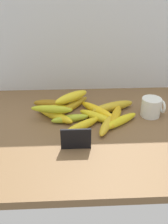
{
  "coord_description": "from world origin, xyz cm",
  "views": [
    {
      "loc": [
        -11.71,
        -88.43,
        60.92
      ],
      "look_at": [
        -7.22,
        3.92,
        8.0
      ],
      "focal_mm": 40.67,
      "sensor_mm": 36.0,
      "label": 1
    }
  ],
  "objects_px": {
    "banana_13": "(71,97)",
    "banana_10": "(120,121)",
    "banana_1": "(53,104)",
    "chalkboard_sign": "(76,140)",
    "banana_7": "(74,105)",
    "banana_2": "(115,116)",
    "banana_9": "(96,117)",
    "banana_11": "(106,125)",
    "banana_0": "(55,115)",
    "banana_5": "(82,126)",
    "banana_6": "(98,111)",
    "banana_4": "(70,119)",
    "coffee_mug": "(151,107)",
    "banana_3": "(113,107)",
    "banana_12": "(52,109)",
    "banana_8": "(55,109)"
  },
  "relations": [
    {
      "from": "banana_13",
      "to": "banana_10",
      "type": "bearing_deg",
      "value": -37.22
    },
    {
      "from": "banana_1",
      "to": "banana_13",
      "type": "bearing_deg",
      "value": -3.56
    },
    {
      "from": "chalkboard_sign",
      "to": "banana_7",
      "type": "xyz_separation_m",
      "value": [
        -0.0,
        0.3,
        -0.02
      ]
    },
    {
      "from": "banana_2",
      "to": "banana_7",
      "type": "xyz_separation_m",
      "value": [
        -0.18,
        0.11,
        -0.0
      ]
    },
    {
      "from": "banana_9",
      "to": "banana_13",
      "type": "xyz_separation_m",
      "value": [
        -0.11,
        0.11,
        0.04
      ]
    },
    {
      "from": "banana_10",
      "to": "chalkboard_sign",
      "type": "bearing_deg",
      "value": -141.13
    },
    {
      "from": "banana_11",
      "to": "banana_13",
      "type": "bearing_deg",
      "value": 127.15
    },
    {
      "from": "banana_0",
      "to": "banana_5",
      "type": "height_order",
      "value": "banana_0"
    },
    {
      "from": "banana_5",
      "to": "banana_13",
      "type": "distance_m",
      "value": 0.19
    },
    {
      "from": "banana_6",
      "to": "banana_13",
      "type": "relative_size",
      "value": 1.15
    },
    {
      "from": "chalkboard_sign",
      "to": "banana_9",
      "type": "xyz_separation_m",
      "value": [
        0.09,
        0.19,
        -0.02
      ]
    },
    {
      "from": "banana_2",
      "to": "banana_5",
      "type": "distance_m",
      "value": 0.16
    },
    {
      "from": "chalkboard_sign",
      "to": "banana_4",
      "type": "height_order",
      "value": "chalkboard_sign"
    },
    {
      "from": "banana_1",
      "to": "banana_4",
      "type": "relative_size",
      "value": 1.14
    },
    {
      "from": "banana_6",
      "to": "banana_1",
      "type": "bearing_deg",
      "value": 161.73
    },
    {
      "from": "chalkboard_sign",
      "to": "banana_4",
      "type": "xyz_separation_m",
      "value": [
        -0.02,
        0.18,
        -0.02
      ]
    },
    {
      "from": "chalkboard_sign",
      "to": "banana_5",
      "type": "height_order",
      "value": "chalkboard_sign"
    },
    {
      "from": "banana_4",
      "to": "banana_7",
      "type": "relative_size",
      "value": 0.8
    },
    {
      "from": "banana_2",
      "to": "banana_13",
      "type": "xyz_separation_m",
      "value": [
        -0.19,
        0.12,
        0.04
      ]
    },
    {
      "from": "coffee_mug",
      "to": "banana_9",
      "type": "height_order",
      "value": "coffee_mug"
    },
    {
      "from": "coffee_mug",
      "to": "chalkboard_sign",
      "type": "bearing_deg",
      "value": -146.76
    },
    {
      "from": "banana_3",
      "to": "banana_12",
      "type": "relative_size",
      "value": 1.17
    },
    {
      "from": "coffee_mug",
      "to": "banana_0",
      "type": "relative_size",
      "value": 0.53
    },
    {
      "from": "coffee_mug",
      "to": "banana_13",
      "type": "bearing_deg",
      "value": 166.56
    },
    {
      "from": "banana_13",
      "to": "banana_5",
      "type": "bearing_deg",
      "value": -77.65
    },
    {
      "from": "chalkboard_sign",
      "to": "banana_2",
      "type": "xyz_separation_m",
      "value": [
        0.17,
        0.19,
        -0.02
      ]
    },
    {
      "from": "banana_8",
      "to": "banana_10",
      "type": "xyz_separation_m",
      "value": [
        0.28,
        -0.11,
        -0.0
      ]
    },
    {
      "from": "coffee_mug",
      "to": "banana_9",
      "type": "xyz_separation_m",
      "value": [
        -0.25,
        -0.03,
        -0.02
      ]
    },
    {
      "from": "banana_11",
      "to": "banana_13",
      "type": "height_order",
      "value": "banana_13"
    },
    {
      "from": "banana_11",
      "to": "banana_6",
      "type": "bearing_deg",
      "value": 100.46
    },
    {
      "from": "banana_0",
      "to": "banana_2",
      "type": "height_order",
      "value": "same"
    },
    {
      "from": "banana_8",
      "to": "banana_10",
      "type": "distance_m",
      "value": 0.3
    },
    {
      "from": "banana_4",
      "to": "banana_1",
      "type": "bearing_deg",
      "value": 122.47
    },
    {
      "from": "banana_2",
      "to": "banana_8",
      "type": "distance_m",
      "value": 0.28
    },
    {
      "from": "chalkboard_sign",
      "to": "banana_12",
      "type": "relative_size",
      "value": 0.61
    },
    {
      "from": "banana_1",
      "to": "banana_6",
      "type": "distance_m",
      "value": 0.22
    },
    {
      "from": "banana_11",
      "to": "banana_8",
      "type": "bearing_deg",
      "value": 146.25
    },
    {
      "from": "banana_3",
      "to": "banana_10",
      "type": "xyz_separation_m",
      "value": [
        0.01,
        -0.12,
        -0.0
      ]
    },
    {
      "from": "banana_1",
      "to": "banana_7",
      "type": "distance_m",
      "value": 0.1
    },
    {
      "from": "banana_11",
      "to": "banana_3",
      "type": "bearing_deg",
      "value": 72.06
    },
    {
      "from": "banana_0",
      "to": "banana_5",
      "type": "xyz_separation_m",
      "value": [
        0.11,
        -0.09,
        -0.0
      ]
    },
    {
      "from": "chalkboard_sign",
      "to": "banana_7",
      "type": "height_order",
      "value": "chalkboard_sign"
    },
    {
      "from": "banana_8",
      "to": "banana_11",
      "type": "xyz_separation_m",
      "value": [
        0.22,
        -0.15,
        -0.0
      ]
    },
    {
      "from": "banana_5",
      "to": "banana_6",
      "type": "relative_size",
      "value": 0.88
    },
    {
      "from": "banana_1",
      "to": "banana_12",
      "type": "xyz_separation_m",
      "value": [
        0.01,
        -0.11,
        0.03
      ]
    },
    {
      "from": "banana_12",
      "to": "banana_3",
      "type": "bearing_deg",
      "value": 14.45
    },
    {
      "from": "chalkboard_sign",
      "to": "banana_9",
      "type": "distance_m",
      "value": 0.22
    },
    {
      "from": "banana_5",
      "to": "banana_8",
      "type": "xyz_separation_m",
      "value": [
        -0.12,
        0.14,
        0.0
      ]
    },
    {
      "from": "banana_10",
      "to": "banana_4",
      "type": "bearing_deg",
      "value": 171.52
    },
    {
      "from": "banana_2",
      "to": "banana_13",
      "type": "height_order",
      "value": "banana_13"
    }
  ]
}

